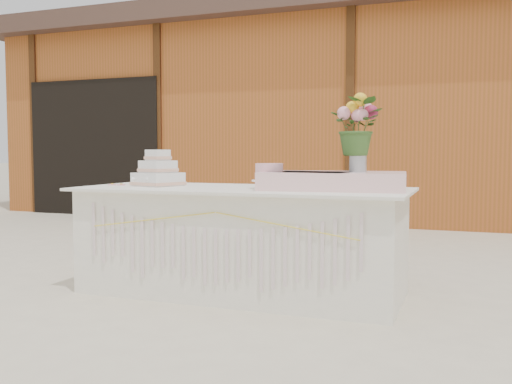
# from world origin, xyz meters

# --- Properties ---
(ground) EXTENTS (80.00, 80.00, 0.00)m
(ground) POSITION_xyz_m (0.00, 0.00, 0.00)
(ground) COLOR beige
(ground) RESTS_ON ground
(barn) EXTENTS (12.60, 4.60, 3.30)m
(barn) POSITION_xyz_m (-0.01, 5.99, 1.68)
(barn) COLOR #9D4C21
(barn) RESTS_ON ground
(cake_table) EXTENTS (2.40, 1.00, 0.77)m
(cake_table) POSITION_xyz_m (0.00, -0.00, 0.39)
(cake_table) COLOR silver
(cake_table) RESTS_ON ground
(wedding_cake) EXTENTS (0.39, 0.39, 0.28)m
(wedding_cake) POSITION_xyz_m (-0.69, -0.00, 0.86)
(wedding_cake) COLOR white
(wedding_cake) RESTS_ON cake_table
(pink_cake_stand) EXTENTS (0.25, 0.25, 0.18)m
(pink_cake_stand) POSITION_xyz_m (0.23, -0.04, 0.87)
(pink_cake_stand) COLOR white
(pink_cake_stand) RESTS_ON cake_table
(satin_runner) EXTENTS (1.02, 0.66, 0.12)m
(satin_runner) POSITION_xyz_m (0.67, 0.03, 0.83)
(satin_runner) COLOR beige
(satin_runner) RESTS_ON cake_table
(flower_vase) EXTENTS (0.12, 0.12, 0.16)m
(flower_vase) POSITION_xyz_m (0.84, 0.02, 0.97)
(flower_vase) COLOR #BCBCC1
(flower_vase) RESTS_ON satin_runner
(bouquet) EXTENTS (0.37, 0.33, 0.39)m
(bouquet) POSITION_xyz_m (0.84, 0.02, 1.25)
(bouquet) COLOR #345923
(bouquet) RESTS_ON flower_vase
(loose_flowers) EXTENTS (0.24, 0.34, 0.02)m
(loose_flowers) POSITION_xyz_m (-1.01, 0.02, 0.78)
(loose_flowers) COLOR pink
(loose_flowers) RESTS_ON cake_table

